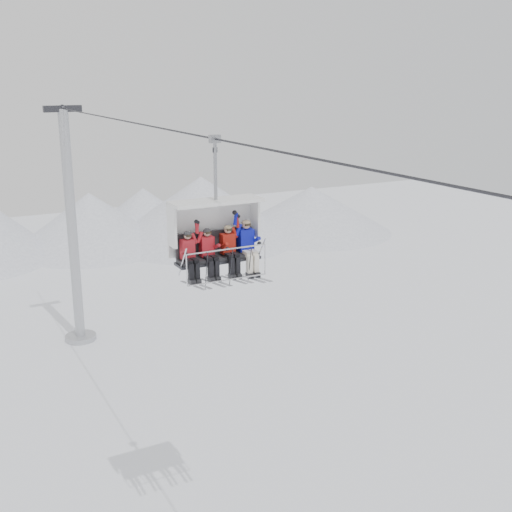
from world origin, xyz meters
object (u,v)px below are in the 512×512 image
skier_center_right (229,248)px  chairlift_carrier (214,229)px  skier_center_left (209,252)px  skier_far_right (247,245)px  skier_far_left (189,255)px  lift_tower_right (73,245)px

skier_center_right → chairlift_carrier: bearing=135.0°
skier_center_left → skier_far_right: 1.24m
skier_far_left → skier_center_left: (0.59, 0.00, 0.01)m
skier_far_left → skier_far_right: bearing=0.5°
skier_far_left → skier_center_left: size_ratio=1.00×
skier_center_left → skier_far_right: size_ratio=0.98×
skier_center_right → skier_far_right: 0.58m
chairlift_carrier → skier_far_left: (-0.92, -0.32, -0.55)m
lift_tower_right → skier_far_right: size_ratio=7.81×
lift_tower_right → chairlift_carrier: lift_tower_right is taller
chairlift_carrier → skier_far_left: bearing=-160.6°
lift_tower_right → skier_far_left: 20.29m
skier_far_right → skier_center_left: bearing=-179.3°
skier_far_left → skier_center_left: 0.59m
chairlift_carrier → skier_center_left: (-0.33, -0.32, -0.54)m
skier_center_left → skier_center_right: size_ratio=1.00×
chairlift_carrier → skier_far_right: 1.07m
chairlift_carrier → skier_center_left: 0.71m
lift_tower_right → skier_center_left: bearing=-91.0°
skier_center_right → skier_far_right: size_ratio=0.98×
lift_tower_right → skier_far_right: (0.90, -19.77, 4.46)m
lift_tower_right → chairlift_carrier: size_ratio=3.38×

